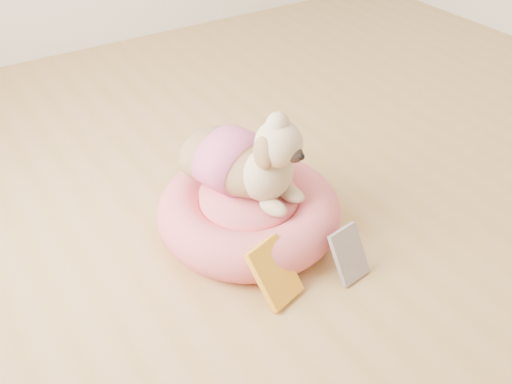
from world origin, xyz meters
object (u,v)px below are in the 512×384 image
pet_bed (249,212)px  book_white (349,254)px  book_yellow (274,273)px  dog (245,146)px

pet_bed → book_white: (0.16, -0.38, 0.00)m
pet_bed → book_yellow: bearing=-107.8°
pet_bed → book_yellow: size_ratio=3.20×
pet_bed → dog: 0.28m
dog → book_white: bearing=-86.1°
pet_bed → dog: size_ratio=1.36×
book_yellow → book_white: book_yellow is taller
book_white → book_yellow: bearing=159.6°
pet_bed → book_white: size_ratio=3.63×
book_white → dog: bearing=103.3°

